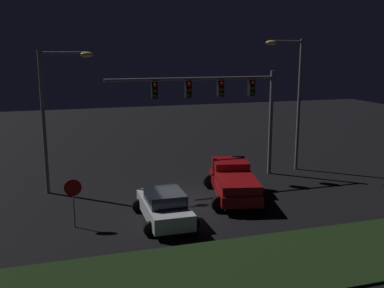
# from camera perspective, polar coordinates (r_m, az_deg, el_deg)

# --- Properties ---
(ground_plane) EXTENTS (80.00, 80.00, 0.00)m
(ground_plane) POSITION_cam_1_polar(r_m,az_deg,el_deg) (23.71, -1.24, -7.17)
(ground_plane) COLOR black
(grass_median) EXTENTS (22.98, 4.77, 0.10)m
(grass_median) POSITION_cam_1_polar(r_m,az_deg,el_deg) (16.84, 6.47, -15.34)
(grass_median) COLOR black
(grass_median) RESTS_ON ground_plane
(pickup_truck) EXTENTS (3.68, 5.71, 1.80)m
(pickup_truck) POSITION_cam_1_polar(r_m,az_deg,el_deg) (23.96, 5.27, -4.50)
(pickup_truck) COLOR maroon
(pickup_truck) RESTS_ON ground_plane
(car_sedan) EXTENTS (2.52, 4.42, 1.51)m
(car_sedan) POSITION_cam_1_polar(r_m,az_deg,el_deg) (20.68, -3.56, -7.91)
(car_sedan) COLOR silver
(car_sedan) RESTS_ON ground_plane
(traffic_signal_gantry) EXTENTS (10.32, 0.56, 6.50)m
(traffic_signal_gantry) POSITION_cam_1_polar(r_m,az_deg,el_deg) (26.84, 3.70, 6.06)
(traffic_signal_gantry) COLOR slate
(traffic_signal_gantry) RESTS_ON ground_plane
(street_lamp_left) EXTENTS (2.85, 0.44, 7.75)m
(street_lamp_left) POSITION_cam_1_polar(r_m,az_deg,el_deg) (25.08, -17.11, 4.94)
(street_lamp_left) COLOR slate
(street_lamp_left) RESTS_ON ground_plane
(street_lamp_right) EXTENTS (2.58, 0.44, 8.42)m
(street_lamp_right) POSITION_cam_1_polar(r_m,az_deg,el_deg) (29.37, 12.68, 6.78)
(street_lamp_right) COLOR slate
(street_lamp_right) RESTS_ON ground_plane
(stop_sign) EXTENTS (0.76, 0.08, 2.23)m
(stop_sign) POSITION_cam_1_polar(r_m,az_deg,el_deg) (20.39, -14.88, -6.15)
(stop_sign) COLOR slate
(stop_sign) RESTS_ON ground_plane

